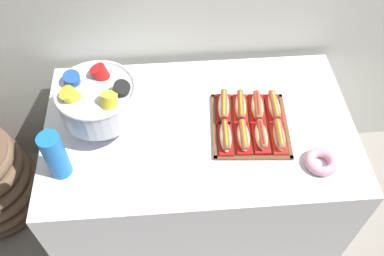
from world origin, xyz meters
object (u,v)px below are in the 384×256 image
object	(u,v)px
serving_tray	(250,126)
punch_bowl	(98,99)
hot_dog_1	(243,137)
cup_stack	(55,155)
hot_dog_0	(226,137)
hot_dog_6	(257,107)
hot_dog_7	(274,107)
buffet_table	(198,170)
hot_dog_3	(279,137)
hot_dog_2	(261,137)
donut	(321,162)
hot_dog_5	(240,107)
hot_dog_4	(224,107)

from	to	relation	value
serving_tray	punch_bowl	bearing A→B (deg)	174.87
hot_dog_1	cup_stack	size ratio (longest dim) A/B	0.75
hot_dog_0	hot_dog_6	bearing A→B (deg)	43.47
hot_dog_0	hot_dog_7	size ratio (longest dim) A/B	1.01
buffet_table	hot_dog_3	bearing A→B (deg)	-19.03
hot_dog_0	punch_bowl	world-z (taller)	punch_bowl
hot_dog_0	cup_stack	xyz separation A→B (m)	(-0.68, -0.10, 0.08)
buffet_table	cup_stack	xyz separation A→B (m)	(-0.57, -0.19, 0.47)
hot_dog_7	hot_dog_2	bearing A→B (deg)	-118.70
hot_dog_1	hot_dog_0	bearing A→B (deg)	175.74
punch_bowl	donut	world-z (taller)	punch_bowl
hot_dog_3	hot_dog_5	size ratio (longest dim) A/B	0.94
serving_tray	hot_dog_0	size ratio (longest dim) A/B	2.16
hot_dog_6	punch_bowl	bearing A→B (deg)	-178.13
hot_dog_0	donut	bearing A→B (deg)	-21.38
hot_dog_7	hot_dog_5	bearing A→B (deg)	175.74
hot_dog_5	cup_stack	xyz separation A→B (m)	(-0.76, -0.26, 0.08)
hot_dog_3	hot_dog_6	distance (m)	0.18
punch_bowl	hot_dog_2	bearing A→B (deg)	-12.01
punch_bowl	cup_stack	world-z (taller)	punch_bowl
donut	punch_bowl	bearing A→B (deg)	162.74
hot_dog_1	hot_dog_3	size ratio (longest dim) A/B	1.01
buffet_table	hot_dog_3	distance (m)	0.52
punch_bowl	hot_dog_1	bearing A→B (deg)	-12.96
hot_dog_4	serving_tray	bearing A→B (deg)	-40.51
hot_dog_1	punch_bowl	size ratio (longest dim) A/B	0.50
serving_tray	hot_dog_6	world-z (taller)	hot_dog_6
hot_dog_5	donut	distance (m)	0.42
serving_tray	hot_dog_4	world-z (taller)	hot_dog_4
hot_dog_1	hot_dog_5	distance (m)	0.17
hot_dog_2	hot_dog_4	size ratio (longest dim) A/B	0.87
hot_dog_0	hot_dog_5	size ratio (longest dim) A/B	1.00
serving_tray	hot_dog_5	size ratio (longest dim) A/B	2.15
hot_dog_0	hot_dog_6	distance (m)	0.22
hot_dog_0	hot_dog_7	xyz separation A→B (m)	(0.24, 0.15, 0.00)
hot_dog_1	hot_dog_7	xyz separation A→B (m)	(0.16, 0.15, 0.00)
punch_bowl	serving_tray	bearing A→B (deg)	-5.13
hot_dog_5	hot_dog_2	bearing A→B (deg)	-69.82
hot_dog_1	cup_stack	distance (m)	0.76
hot_dog_1	hot_dog_2	distance (m)	0.08
hot_dog_0	hot_dog_2	distance (m)	0.15
hot_dog_4	hot_dog_7	world-z (taller)	hot_dog_4
donut	cup_stack	bearing A→B (deg)	177.33
donut	serving_tray	bearing A→B (deg)	139.23
hot_dog_7	cup_stack	xyz separation A→B (m)	(-0.91, -0.25, 0.08)
serving_tray	cup_stack	world-z (taller)	cup_stack
hot_dog_4	hot_dog_7	size ratio (longest dim) A/B	1.04
hot_dog_5	punch_bowl	size ratio (longest dim) A/B	0.53
hot_dog_6	cup_stack	size ratio (longest dim) A/B	0.80
hot_dog_3	cup_stack	distance (m)	0.91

